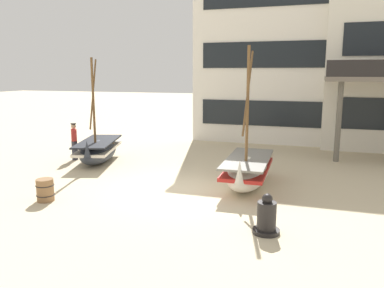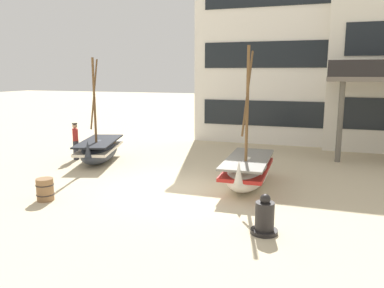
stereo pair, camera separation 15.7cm
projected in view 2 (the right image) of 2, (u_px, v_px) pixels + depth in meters
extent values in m
plane|color=beige|center=(183.00, 189.00, 13.00)|extent=(120.00, 120.00, 0.00)
ellipsoid|color=silver|center=(248.00, 172.00, 13.29)|extent=(1.46, 3.67, 1.01)
cube|color=red|center=(248.00, 169.00, 13.26)|extent=(1.47, 3.53, 0.12)
cube|color=gray|center=(248.00, 159.00, 13.20)|extent=(1.50, 3.60, 0.07)
cone|color=silver|center=(239.00, 172.00, 11.56)|extent=(0.28, 0.28, 0.71)
cylinder|color=brown|center=(247.00, 109.00, 12.45)|extent=(0.10, 0.10, 4.08)
cylinder|color=brown|center=(248.00, 92.00, 12.34)|extent=(0.11, 1.77, 2.69)
cube|color=brown|center=(249.00, 161.00, 13.48)|extent=(1.31, 0.19, 0.06)
ellipsoid|color=#2D333D|center=(100.00, 151.00, 16.99)|extent=(2.33, 3.73, 0.97)
cube|color=silver|center=(99.00, 148.00, 16.97)|extent=(2.30, 3.60, 0.12)
cube|color=black|center=(99.00, 141.00, 16.91)|extent=(2.35, 3.68, 0.07)
cone|color=#2D333D|center=(88.00, 149.00, 15.27)|extent=(0.34, 0.34, 0.68)
cylinder|color=brown|center=(95.00, 104.00, 16.17)|extent=(0.10, 0.10, 3.87)
cylinder|color=brown|center=(94.00, 94.00, 16.09)|extent=(0.47, 1.35, 2.88)
cube|color=brown|center=(101.00, 143.00, 17.19)|extent=(1.29, 0.53, 0.06)
cylinder|color=#33333D|center=(76.00, 150.00, 17.44)|extent=(0.26, 0.26, 0.88)
cube|color=#B22D28|center=(75.00, 135.00, 17.31)|extent=(0.40, 0.42, 0.54)
sphere|color=tan|center=(75.00, 126.00, 17.24)|extent=(0.22, 0.22, 0.22)
cylinder|color=#2D2823|center=(75.00, 124.00, 17.22)|extent=(0.24, 0.24, 0.05)
cylinder|color=black|center=(264.00, 231.00, 9.43)|extent=(0.67, 0.67, 0.10)
cylinder|color=black|center=(265.00, 216.00, 9.35)|extent=(0.47, 0.47, 0.70)
sphere|color=black|center=(265.00, 199.00, 9.27)|extent=(0.26, 0.26, 0.26)
cylinder|color=olive|center=(45.00, 189.00, 11.82)|extent=(0.52, 0.52, 0.70)
torus|color=black|center=(45.00, 185.00, 11.79)|extent=(0.56, 0.56, 0.03)
torus|color=black|center=(45.00, 194.00, 11.85)|extent=(0.56, 0.56, 0.03)
cube|color=white|center=(271.00, 59.00, 22.98)|extent=(7.90, 5.48, 9.44)
cube|color=black|center=(262.00, 113.00, 20.95)|extent=(6.64, 0.06, 1.38)
cube|color=black|center=(264.00, 55.00, 20.38)|extent=(6.64, 0.06, 1.38)
cylinder|color=#666056|center=(340.00, 122.00, 16.72)|extent=(0.24, 0.24, 3.55)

